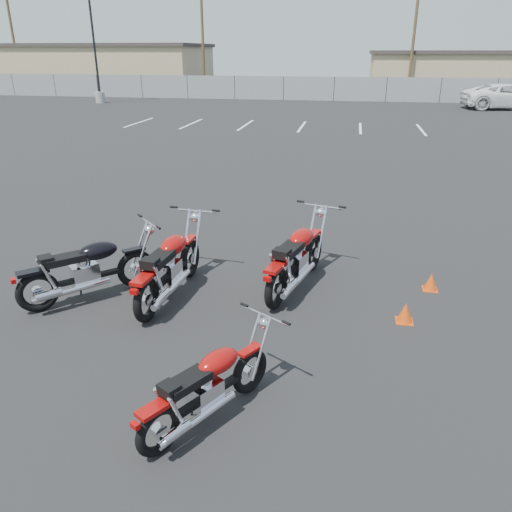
% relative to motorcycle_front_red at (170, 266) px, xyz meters
% --- Properties ---
extents(ground, '(120.00, 120.00, 0.00)m').
position_rel_motorcycle_front_red_xyz_m(ground, '(1.11, -0.22, -0.53)').
color(ground, black).
rests_on(ground, ground).
extents(motorcycle_front_red, '(0.91, 2.37, 1.16)m').
position_rel_motorcycle_front_red_xyz_m(motorcycle_front_red, '(0.00, 0.00, 0.00)').
color(motorcycle_front_red, black).
rests_on(motorcycle_front_red, ground).
extents(motorcycle_second_black, '(1.89, 1.90, 1.11)m').
position_rel_motorcycle_front_red_xyz_m(motorcycle_second_black, '(-1.24, -0.30, -0.02)').
color(motorcycle_second_black, black).
rests_on(motorcycle_second_black, ground).
extents(motorcycle_third_red, '(1.14, 2.36, 1.16)m').
position_rel_motorcycle_front_red_xyz_m(motorcycle_third_red, '(1.93, 0.70, 0.00)').
color(motorcycle_third_red, black).
rests_on(motorcycle_third_red, ground).
extents(motorcycle_rear_red, '(1.31, 1.79, 0.93)m').
position_rel_motorcycle_front_red_xyz_m(motorcycle_rear_red, '(1.38, -2.69, -0.10)').
color(motorcycle_rear_red, black).
rests_on(motorcycle_rear_red, ground).
extents(training_cone_near, '(0.24, 0.24, 0.29)m').
position_rel_motorcycle_front_red_xyz_m(training_cone_near, '(4.12, 1.02, -0.38)').
color(training_cone_near, '#D6440B').
rests_on(training_cone_near, ground).
extents(training_cone_far, '(0.25, 0.25, 0.29)m').
position_rel_motorcycle_front_red_xyz_m(training_cone_far, '(3.61, -0.14, -0.38)').
color(training_cone_far, '#D6440B').
rests_on(training_cone_far, ground).
extents(light_pole_west, '(0.80, 0.70, 9.31)m').
position_rel_motorcycle_front_red_xyz_m(light_pole_west, '(-16.19, 29.76, 1.83)').
color(light_pole_west, gray).
rests_on(light_pole_west, ground).
extents(chainlink_fence, '(80.06, 0.06, 1.80)m').
position_rel_motorcycle_front_red_xyz_m(chainlink_fence, '(1.11, 34.78, 0.37)').
color(chainlink_fence, slate).
rests_on(chainlink_fence, ground).
extents(tan_building_west, '(18.40, 10.40, 4.30)m').
position_rel_motorcycle_front_red_xyz_m(tan_building_west, '(-20.89, 41.78, 1.63)').
color(tan_building_west, tan).
rests_on(tan_building_west, ground).
extents(tan_building_east, '(14.40, 9.40, 3.70)m').
position_rel_motorcycle_front_red_xyz_m(tan_building_east, '(11.11, 43.78, 1.33)').
color(tan_building_east, tan).
rests_on(tan_building_east, ground).
extents(utility_pole_a, '(1.80, 0.24, 9.00)m').
position_rel_motorcycle_front_red_xyz_m(utility_pole_a, '(-28.89, 38.78, 4.16)').
color(utility_pole_a, '#483721').
rests_on(utility_pole_a, ground).
extents(utility_pole_b, '(1.80, 0.24, 9.00)m').
position_rel_motorcycle_front_red_xyz_m(utility_pole_b, '(-10.89, 39.78, 4.16)').
color(utility_pole_b, '#483721').
rests_on(utility_pole_b, ground).
extents(utility_pole_c, '(1.80, 0.24, 9.00)m').
position_rel_motorcycle_front_red_xyz_m(utility_pole_c, '(7.11, 38.78, 4.16)').
color(utility_pole_c, '#483721').
rests_on(utility_pole_c, ground).
extents(parking_line_stripes, '(15.12, 4.00, 0.01)m').
position_rel_motorcycle_front_red_xyz_m(parking_line_stripes, '(-1.39, 19.78, -0.52)').
color(parking_line_stripes, silver).
rests_on(parking_line_stripes, ground).
extents(white_van, '(3.55, 7.04, 2.56)m').
position_rel_motorcycle_front_red_xyz_m(white_van, '(12.84, 30.73, 0.75)').
color(white_van, white).
rests_on(white_van, ground).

